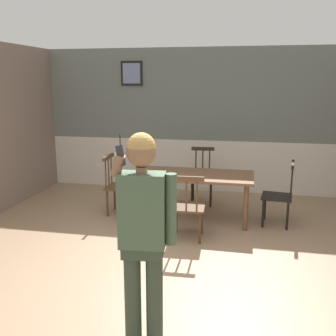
{
  "coord_description": "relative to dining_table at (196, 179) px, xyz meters",
  "views": [
    {
      "loc": [
        0.85,
        -3.81,
        2.15
      ],
      "look_at": [
        0.12,
        -0.1,
        1.3
      ],
      "focal_mm": 41.3,
      "sensor_mm": 36.0,
      "label": 1
    }
  ],
  "objects": [
    {
      "name": "ground_plane",
      "position": [
        -0.15,
        -2.0,
        -0.65
      ],
      "size": [
        8.19,
        8.19,
        0.0
      ],
      "primitive_type": "plane",
      "color": "#9E7F60"
    },
    {
      "name": "room_back_partition",
      "position": [
        -0.15,
        1.72,
        0.69
      ],
      "size": [
        6.24,
        0.17,
        2.77
      ],
      "color": "slate",
      "rests_on": "ground_plane"
    },
    {
      "name": "dining_table",
      "position": [
        0.0,
        0.0,
        0.0
      ],
      "size": [
        1.77,
        0.9,
        0.73
      ],
      "rotation": [
        0.0,
        0.0,
        -0.01
      ],
      "color": "brown",
      "rests_on": "ground_plane"
    },
    {
      "name": "chair_near_window",
      "position": [
        -0.01,
        -0.83,
        -0.18
      ],
      "size": [
        0.48,
        0.48,
        0.94
      ],
      "rotation": [
        0.0,
        0.0,
        0.04
      ],
      "color": "#513823",
      "rests_on": "ground_plane"
    },
    {
      "name": "chair_by_doorway",
      "position": [
        -1.27,
        0.02,
        -0.17
      ],
      "size": [
        0.46,
        0.46,
        0.98
      ],
      "rotation": [
        0.0,
        0.0,
        4.72
      ],
      "color": "#513823",
      "rests_on": "ground_plane"
    },
    {
      "name": "chair_at_table_head",
      "position": [
        0.01,
        0.83,
        -0.17
      ],
      "size": [
        0.43,
        0.43,
        1.0
      ],
      "rotation": [
        0.0,
        0.0,
        3.2
      ],
      "color": "#2D2319",
      "rests_on": "ground_plane"
    },
    {
      "name": "chair_opposite_corner",
      "position": [
        1.27,
        -0.02,
        -0.17
      ],
      "size": [
        0.49,
        0.49,
        0.98
      ],
      "rotation": [
        0.0,
        0.0,
        1.45
      ],
      "color": "black",
      "rests_on": "ground_plane"
    },
    {
      "name": "person_figure",
      "position": [
        -0.05,
        -3.01,
        0.38
      ],
      "size": [
        0.53,
        0.24,
        1.77
      ],
      "rotation": [
        0.0,
        0.0,
        3.24
      ],
      "color": "#3A493A",
      "rests_on": "ground_plane"
    }
  ]
}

